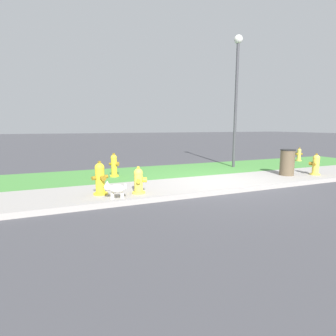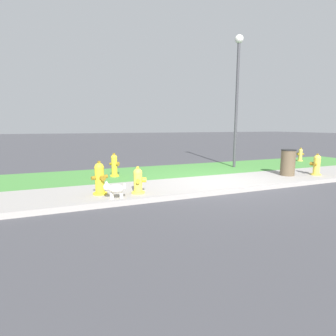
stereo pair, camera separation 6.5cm
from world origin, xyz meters
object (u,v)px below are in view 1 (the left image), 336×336
(fire_hydrant_across_street, at_px, (316,165))
(street_lamp, at_px, (237,83))
(fire_hydrant_near_corner, at_px, (299,155))
(trash_bin, at_px, (287,162))
(small_white_dog, at_px, (115,189))
(fire_hydrant_by_grass_verge, at_px, (139,181))
(fire_hydrant_at_driveway, at_px, (114,165))
(fire_hydrant_far_end, at_px, (100,179))

(fire_hydrant_across_street, xyz_separation_m, street_lamp, (-1.46, 2.54, 2.94))
(fire_hydrant_near_corner, distance_m, street_lamp, 5.02)
(trash_bin, bearing_deg, small_white_dog, -172.16)
(fire_hydrant_across_street, height_order, small_white_dog, fire_hydrant_across_street)
(street_lamp, height_order, trash_bin, street_lamp)
(fire_hydrant_by_grass_verge, distance_m, fire_hydrant_at_driveway, 2.45)
(fire_hydrant_by_grass_verge, relative_size, trash_bin, 0.77)
(fire_hydrant_near_corner, bearing_deg, fire_hydrant_far_end, -157.09)
(fire_hydrant_far_end, height_order, trash_bin, trash_bin)
(fire_hydrant_far_end, height_order, small_white_dog, fire_hydrant_far_end)
(street_lamp, distance_m, trash_bin, 3.65)
(fire_hydrant_far_end, distance_m, street_lamp, 6.77)
(fire_hydrant_by_grass_verge, xyz_separation_m, small_white_dog, (-0.65, -0.35, -0.06))
(small_white_dog, xyz_separation_m, trash_bin, (5.92, 0.82, 0.18))
(small_white_dog, bearing_deg, fire_hydrant_near_corner, -136.10)
(trash_bin, bearing_deg, street_lamp, 103.41)
(fire_hydrant_across_street, height_order, trash_bin, trash_bin)
(fire_hydrant_across_street, xyz_separation_m, small_white_dog, (-6.85, -0.49, -0.10))
(fire_hydrant_far_end, xyz_separation_m, small_white_dog, (0.23, -0.61, -0.14))
(fire_hydrant_at_driveway, bearing_deg, fire_hydrant_near_corner, 57.57)
(small_white_dog, relative_size, street_lamp, 0.09)
(fire_hydrant_at_driveway, bearing_deg, street_lamp, 56.31)
(fire_hydrant_far_end, bearing_deg, trash_bin, 163.61)
(fire_hydrant_by_grass_verge, height_order, fire_hydrant_across_street, fire_hydrant_across_street)
(fire_hydrant_across_street, xyz_separation_m, fire_hydrant_far_end, (-7.09, 0.12, 0.04))
(fire_hydrant_by_grass_verge, xyz_separation_m, fire_hydrant_near_corner, (8.76, 3.06, -0.02))
(fire_hydrant_across_street, height_order, fire_hydrant_far_end, fire_hydrant_far_end)
(small_white_dog, bearing_deg, fire_hydrant_far_end, -44.93)
(street_lamp, bearing_deg, trash_bin, -76.59)
(trash_bin, bearing_deg, fire_hydrant_by_grass_verge, -175.00)
(fire_hydrant_by_grass_verge, xyz_separation_m, trash_bin, (5.27, 0.46, 0.12))
(fire_hydrant_near_corner, xyz_separation_m, small_white_dog, (-9.40, -3.41, -0.05))
(fire_hydrant_by_grass_verge, xyz_separation_m, fire_hydrant_at_driveway, (-0.12, 2.45, 0.05))
(fire_hydrant_across_street, xyz_separation_m, trash_bin, (-0.93, 0.32, 0.09))
(fire_hydrant_at_driveway, relative_size, fire_hydrant_far_end, 0.95)
(fire_hydrant_across_street, relative_size, street_lamp, 0.15)
(fire_hydrant_near_corner, distance_m, small_white_dog, 10.00)
(fire_hydrant_near_corner, xyz_separation_m, street_lamp, (-4.02, -0.38, 2.99))
(fire_hydrant_at_driveway, relative_size, street_lamp, 0.15)
(trash_bin, bearing_deg, fire_hydrant_across_street, -19.08)
(fire_hydrant_far_end, bearing_deg, fire_hydrant_near_corner, 177.89)
(trash_bin, bearing_deg, fire_hydrant_near_corner, 36.64)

